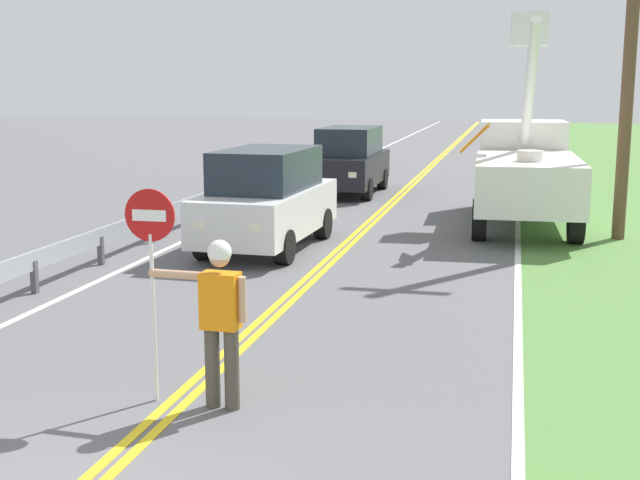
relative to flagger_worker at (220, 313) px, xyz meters
name	(u,v)px	position (x,y,z in m)	size (l,w,h in m)	color
centerline_yellow_left	(393,199)	(-0.60, 16.92, -1.04)	(0.11, 110.00, 0.01)	yellow
centerline_yellow_right	(399,199)	(-0.42, 16.92, -1.04)	(0.11, 110.00, 0.01)	yellow
edge_line_right	(518,203)	(3.09, 16.92, -1.04)	(0.12, 110.00, 0.01)	silver
edge_line_left	(282,195)	(-4.11, 16.92, -1.04)	(0.12, 110.00, 0.01)	silver
flagger_worker	(220,313)	(0.00, 0.00, 0.00)	(1.09, 0.26, 1.83)	#474238
stop_sign_paddle	(151,247)	(-0.77, 0.03, 0.66)	(0.56, 0.04, 2.33)	silver
utility_bucket_truck	(525,167)	(3.19, 13.17, 0.36)	(2.67, 6.87, 5.16)	white
oncoming_suv_nearest	(267,199)	(-2.07, 8.58, 0.01)	(2.05, 4.67, 2.10)	silver
oncoming_suv_second	(350,160)	(-2.13, 17.80, 0.01)	(1.94, 4.62, 2.10)	black
utility_pole_near	(632,27)	(5.27, 11.43, 3.57)	(1.80, 0.28, 8.86)	brown
guardrail_left_shoulder	(207,199)	(-4.71, 12.00, -0.53)	(0.10, 32.00, 0.71)	#9EA0A3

